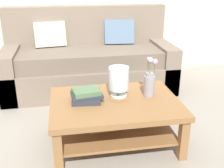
{
  "coord_description": "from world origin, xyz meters",
  "views": [
    {
      "loc": [
        -0.43,
        -2.6,
        1.47
      ],
      "look_at": [
        -0.01,
        -0.27,
        0.52
      ],
      "focal_mm": 44.68,
      "sensor_mm": 36.0,
      "label": 1
    }
  ],
  "objects": [
    {
      "name": "ground_plane",
      "position": [
        0.0,
        0.0,
        0.0
      ],
      "size": [
        10.0,
        10.0,
        0.0
      ],
      "primitive_type": "plane",
      "color": "gray"
    },
    {
      "name": "couch",
      "position": [
        -0.11,
        0.96,
        0.36
      ],
      "size": [
        2.18,
        0.9,
        1.06
      ],
      "color": "#7A6B5B",
      "rests_on": "ground"
    },
    {
      "name": "coffee_table",
      "position": [
        -0.02,
        -0.42,
        0.3
      ],
      "size": [
        1.13,
        0.82,
        0.42
      ],
      "color": "olive",
      "rests_on": "ground"
    },
    {
      "name": "book_stack_main",
      "position": [
        -0.26,
        -0.37,
        0.47
      ],
      "size": [
        0.28,
        0.25,
        0.11
      ],
      "color": "#2D333D",
      "rests_on": "coffee_table"
    },
    {
      "name": "glass_hurricane_vase",
      "position": [
        0.04,
        -0.32,
        0.58
      ],
      "size": [
        0.18,
        0.18,
        0.27
      ],
      "color": "silver",
      "rests_on": "coffee_table"
    },
    {
      "name": "flower_pitcher",
      "position": [
        0.32,
        -0.36,
        0.55
      ],
      "size": [
        0.11,
        0.1,
        0.37
      ],
      "color": "gray",
      "rests_on": "coffee_table"
    }
  ]
}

